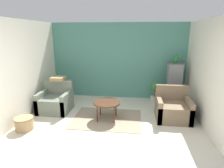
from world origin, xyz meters
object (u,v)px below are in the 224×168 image
Objects in this scene: wicker_basket at (24,123)px; potted_plant at (155,90)px; parrot at (176,59)px; armchair_left at (55,102)px; armchair_right at (173,109)px; coffee_table at (107,104)px; birdcage at (174,85)px.

potted_plant is at bearing 34.63° from wicker_basket.
parrot is 4.60m from wicker_basket.
wicker_basket is at bearing -103.49° from armchair_left.
armchair_right is at bearing 16.20° from wicker_basket.
potted_plant is (-0.57, 0.05, -1.05)m from parrot.
wicker_basket is (-3.26, -2.25, -0.25)m from potted_plant.
coffee_table is 2.79× the size of parrot.
armchair_left is 1.00× the size of armchair_right.
birdcage is at bearing 35.41° from coffee_table.
armchair_right is (3.34, -0.12, 0.00)m from armchair_left.
parrot reaches higher than birdcage.
coffee_table is 1.99m from potted_plant.
birdcage is 4.44m from wicker_basket.
potted_plant is 3.97m from wicker_basket.
armchair_left is 0.65× the size of birdcage.
birdcage is (0.20, 1.14, 0.36)m from armchair_right.
coffee_table is 2.40m from birdcage.
coffee_table reaches higher than wicker_basket.
parrot is at bearing 90.00° from birdcage.
wicker_basket is (-3.83, -2.20, -1.30)m from parrot.
coffee_table is 0.52× the size of birdcage.
armchair_left and armchair_right have the same top height.
armchair_right is at bearing -100.06° from birdcage.
wicker_basket is (-3.83, -2.20, -0.48)m from birdcage.
wicker_basket is (-1.88, -0.81, -0.28)m from coffee_table.
armchair_right is (1.75, 0.24, -0.16)m from coffee_table.
birdcage is at bearing -5.35° from potted_plant.
armchair_right is 1.22m from birdcage.
coffee_table is at bearing 23.33° from wicker_basket.
coffee_table is at bearing -12.94° from armchair_left.
coffee_table is 1.77m from armchair_right.
armchair_left is 1.25× the size of potted_plant.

